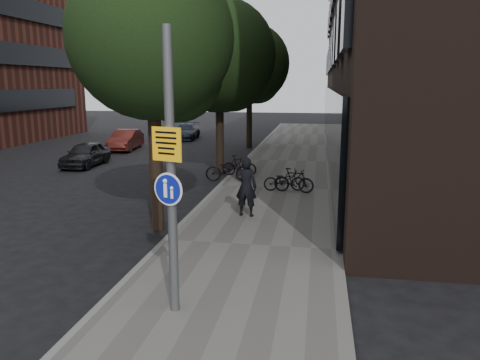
% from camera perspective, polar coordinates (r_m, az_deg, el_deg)
% --- Properties ---
extents(ground, '(120.00, 120.00, 0.00)m').
position_cam_1_polar(ground, '(8.95, -3.53, -15.53)').
color(ground, black).
rests_on(ground, ground).
extents(sidewalk, '(4.50, 60.00, 0.12)m').
position_cam_1_polar(sidewalk, '(18.27, 4.37, -1.10)').
color(sidewalk, '#625F5A').
rests_on(sidewalk, ground).
extents(curb_edge, '(0.15, 60.00, 0.13)m').
position_cam_1_polar(curb_edge, '(18.60, -2.55, -0.83)').
color(curb_edge, slate).
rests_on(curb_edge, ground).
extents(street_tree_near, '(4.40, 4.40, 7.50)m').
position_cam_1_polar(street_tree_near, '(13.18, -10.21, 15.94)').
color(street_tree_near, black).
rests_on(street_tree_near, ground).
extents(street_tree_mid, '(5.00, 5.00, 7.80)m').
position_cam_1_polar(street_tree_mid, '(21.37, -2.28, 14.42)').
color(street_tree_mid, black).
rests_on(street_tree_mid, ground).
extents(street_tree_far, '(5.00, 5.00, 7.80)m').
position_cam_1_polar(street_tree_far, '(30.22, 1.34, 13.62)').
color(street_tree_far, black).
rests_on(street_tree_far, ground).
extents(signpost, '(0.55, 0.20, 4.89)m').
position_cam_1_polar(signpost, '(7.96, -8.40, 0.70)').
color(signpost, '#595B5E').
rests_on(signpost, sidewalk).
extents(pedestrian, '(0.71, 0.50, 1.82)m').
position_cam_1_polar(pedestrian, '(14.14, 0.74, -0.82)').
color(pedestrian, black).
rests_on(pedestrian, sidewalk).
extents(parked_bike_facade_near, '(1.63, 0.83, 0.81)m').
position_cam_1_polar(parked_bike_facade_near, '(17.67, 5.42, -0.01)').
color(parked_bike_facade_near, black).
rests_on(parked_bike_facade_near, sidewalk).
extents(parked_bike_facade_far, '(1.56, 0.69, 0.90)m').
position_cam_1_polar(parked_bike_facade_far, '(17.42, 6.58, -0.05)').
color(parked_bike_facade_far, black).
rests_on(parked_bike_facade_far, sidewalk).
extents(parked_bike_curb_near, '(1.96, 0.93, 0.99)m').
position_cam_1_polar(parked_bike_curb_near, '(19.30, -1.43, 1.30)').
color(parked_bike_curb_near, black).
rests_on(parked_bike_curb_near, sidewalk).
extents(parked_bike_curb_far, '(1.54, 0.49, 0.92)m').
position_cam_1_polar(parked_bike_curb_far, '(20.41, -0.09, 1.77)').
color(parked_bike_curb_far, black).
rests_on(parked_bike_curb_far, sidewalk).
extents(parked_car_near, '(1.54, 3.60, 1.21)m').
position_cam_1_polar(parked_car_near, '(24.76, -18.31, 3.00)').
color(parked_car_near, black).
rests_on(parked_car_near, ground).
extents(parked_car_mid, '(1.72, 3.93, 1.26)m').
position_cam_1_polar(parked_car_mid, '(30.23, -13.76, 4.77)').
color(parked_car_mid, '#5D201A').
rests_on(parked_car_mid, ground).
extents(parked_car_far, '(1.99, 4.14, 1.16)m').
position_cam_1_polar(parked_car_far, '(35.37, -6.57, 5.91)').
color(parked_car_far, black).
rests_on(parked_car_far, ground).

